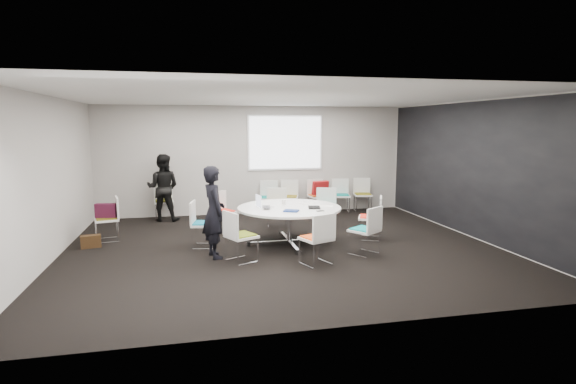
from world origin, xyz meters
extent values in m
cube|color=black|center=(0.00, 0.00, -0.02)|extent=(8.00, 7.00, 0.04)
cube|color=white|center=(0.00, 0.00, 2.82)|extent=(8.00, 7.00, 0.04)
cube|color=#AAA6A1|center=(0.00, 3.52, 1.40)|extent=(8.00, 0.04, 2.80)
cube|color=#AAA6A1|center=(0.00, -3.52, 1.40)|extent=(8.00, 0.04, 2.80)
cube|color=#AAA6A1|center=(-4.02, 0.00, 1.40)|extent=(0.04, 7.00, 2.80)
cube|color=#AAA6A1|center=(4.02, 0.00, 1.40)|extent=(0.04, 7.00, 2.80)
cube|color=black|center=(3.99, 0.00, 1.40)|extent=(0.01, 6.94, 2.74)
cube|color=silver|center=(0.19, 0.24, 0.04)|extent=(0.90, 0.90, 0.08)
cylinder|color=silver|center=(0.19, 0.24, 0.36)|extent=(0.10, 0.10, 0.65)
cylinder|color=white|center=(0.19, 0.24, 0.71)|extent=(2.00, 2.00, 0.04)
cube|color=white|center=(0.80, 3.46, 1.85)|extent=(1.90, 0.03, 1.35)
cube|color=silver|center=(1.86, 0.24, 0.21)|extent=(0.56, 0.56, 0.42)
cube|color=white|center=(1.86, 0.24, 0.44)|extent=(0.59, 0.60, 0.04)
cube|color=red|center=(1.86, 0.24, 0.47)|extent=(0.51, 0.52, 0.03)
cube|color=white|center=(2.05, 0.15, 0.67)|extent=(0.22, 0.43, 0.42)
cube|color=silver|center=(1.31, 1.47, 0.21)|extent=(0.54, 0.54, 0.42)
cube|color=white|center=(1.31, 1.47, 0.44)|extent=(0.59, 0.58, 0.04)
cube|color=#08857F|center=(1.31, 1.47, 0.47)|extent=(0.51, 0.50, 0.03)
cube|color=white|center=(1.39, 1.67, 0.67)|extent=(0.44, 0.20, 0.42)
cube|color=silver|center=(0.22, 1.68, 0.21)|extent=(0.50, 0.50, 0.42)
cube|color=white|center=(0.22, 1.68, 0.44)|extent=(0.54, 0.53, 0.04)
cube|color=#656D13|center=(0.22, 1.68, 0.47)|extent=(0.47, 0.45, 0.03)
cube|color=white|center=(0.26, 1.88, 0.67)|extent=(0.46, 0.13, 0.42)
cube|color=silver|center=(-1.01, 1.47, 0.21)|extent=(0.57, 0.57, 0.42)
cube|color=white|center=(-1.01, 1.47, 0.44)|extent=(0.62, 0.61, 0.04)
cube|color=red|center=(-1.01, 1.47, 0.47)|extent=(0.54, 0.53, 0.03)
cube|color=white|center=(-1.11, 1.65, 0.67)|extent=(0.42, 0.26, 0.42)
cube|color=silver|center=(-1.44, 0.34, 0.21)|extent=(0.49, 0.49, 0.42)
cube|color=white|center=(-1.44, 0.34, 0.44)|extent=(0.52, 0.54, 0.04)
cube|color=#0B5F7A|center=(-1.44, 0.34, 0.47)|extent=(0.45, 0.47, 0.03)
cube|color=white|center=(-1.65, 0.38, 0.67)|extent=(0.12, 0.46, 0.42)
cube|color=silver|center=(-0.86, -0.74, 0.21)|extent=(0.56, 0.56, 0.42)
cube|color=white|center=(-0.86, -0.74, 0.44)|extent=(0.60, 0.61, 0.04)
cube|color=#5A6A14|center=(-0.86, -0.74, 0.47)|extent=(0.52, 0.53, 0.03)
cube|color=white|center=(-1.04, -0.83, 0.67)|extent=(0.24, 0.43, 0.42)
cube|color=silver|center=(0.33, -1.17, 0.21)|extent=(0.55, 0.55, 0.42)
cube|color=white|center=(0.33, -1.17, 0.44)|extent=(0.59, 0.58, 0.04)
cube|color=#DF4A14|center=(0.33, -1.17, 0.47)|extent=(0.51, 0.50, 0.03)
cube|color=white|center=(0.41, -1.36, 0.67)|extent=(0.44, 0.20, 0.42)
cube|color=silver|center=(1.34, -0.78, 0.21)|extent=(0.58, 0.58, 0.42)
cube|color=white|center=(1.34, -0.78, 0.44)|extent=(0.63, 0.62, 0.04)
cube|color=#087F85|center=(1.34, -0.78, 0.47)|extent=(0.54, 0.54, 0.03)
cube|color=white|center=(1.46, -0.95, 0.67)|extent=(0.40, 0.29, 0.42)
cube|color=silver|center=(0.29, 3.14, 0.21)|extent=(0.49, 0.49, 0.42)
cube|color=white|center=(0.29, 3.14, 0.44)|extent=(0.53, 0.52, 0.04)
cube|color=#0A766B|center=(0.29, 3.14, 0.47)|extent=(0.46, 0.45, 0.03)
cube|color=white|center=(0.33, 3.35, 0.67)|extent=(0.46, 0.12, 0.42)
cube|color=silver|center=(0.83, 3.14, 0.21)|extent=(0.52, 0.52, 0.42)
cube|color=white|center=(0.83, 3.14, 0.44)|extent=(0.57, 0.55, 0.04)
cube|color=brown|center=(0.83, 3.14, 0.47)|extent=(0.49, 0.48, 0.03)
cube|color=white|center=(0.89, 3.34, 0.67)|extent=(0.45, 0.17, 0.42)
cube|color=silver|center=(1.61, 3.15, 0.21)|extent=(0.47, 0.47, 0.42)
cube|color=white|center=(1.61, 3.15, 0.44)|extent=(0.52, 0.50, 0.04)
cube|color=#D95717|center=(1.61, 3.15, 0.47)|extent=(0.45, 0.43, 0.03)
cube|color=white|center=(1.58, 3.36, 0.67)|extent=(0.46, 0.10, 0.42)
cube|color=silver|center=(2.24, 3.11, 0.21)|extent=(0.50, 0.50, 0.42)
cube|color=white|center=(2.24, 3.11, 0.44)|extent=(0.54, 0.52, 0.04)
cube|color=#087671|center=(2.24, 3.11, 0.47)|extent=(0.47, 0.45, 0.03)
cube|color=white|center=(2.28, 3.32, 0.67)|extent=(0.46, 0.13, 0.42)
cube|color=silver|center=(2.87, 3.15, 0.21)|extent=(0.49, 0.49, 0.42)
cube|color=white|center=(2.87, 3.15, 0.44)|extent=(0.54, 0.52, 0.04)
cube|color=#716815|center=(2.87, 3.15, 0.47)|extent=(0.47, 0.45, 0.03)
cube|color=white|center=(2.91, 3.36, 0.67)|extent=(0.46, 0.13, 0.42)
cube|color=silver|center=(-3.33, 1.22, 0.21)|extent=(0.51, 0.51, 0.42)
cube|color=white|center=(-3.33, 1.22, 0.44)|extent=(0.53, 0.55, 0.04)
cube|color=brown|center=(-3.33, 1.22, 0.47)|extent=(0.46, 0.48, 0.03)
cube|color=white|center=(-3.12, 1.26, 0.67)|extent=(0.14, 0.46, 0.42)
cube|color=silver|center=(-2.32, 3.15, 0.21)|extent=(0.45, 0.45, 0.42)
cube|color=white|center=(-2.32, 3.15, 0.44)|extent=(0.49, 0.48, 0.04)
cube|color=#646A16|center=(-2.32, 3.15, 0.47)|extent=(0.43, 0.41, 0.03)
cube|color=white|center=(-2.34, 3.36, 0.67)|extent=(0.46, 0.07, 0.42)
imported|color=black|center=(-1.29, -0.37, 0.81)|extent=(0.52, 0.67, 1.61)
imported|color=black|center=(-2.32, 3.00, 0.81)|extent=(0.90, 0.76, 1.62)
imported|color=#333338|center=(-0.22, 0.20, 0.74)|extent=(0.28, 0.38, 0.03)
cube|color=silver|center=(-0.40, 0.30, 0.86)|extent=(0.07, 0.30, 0.22)
cube|color=black|center=(0.64, 0.04, 0.74)|extent=(0.28, 0.34, 0.02)
cube|color=navy|center=(0.12, -0.22, 0.74)|extent=(0.32, 0.30, 0.03)
cube|color=white|center=(0.65, 0.58, 0.73)|extent=(0.32, 0.24, 0.00)
cube|color=white|center=(0.90, 0.17, 0.73)|extent=(0.35, 0.30, 0.00)
cylinder|color=white|center=(0.15, 0.58, 0.78)|extent=(0.08, 0.08, 0.09)
cube|color=black|center=(0.66, -0.30, 0.73)|extent=(0.15, 0.09, 0.01)
cube|color=#431127|center=(-3.33, 1.22, 0.62)|extent=(0.42, 0.21, 0.28)
cube|color=#352111|center=(-3.55, 0.75, 0.12)|extent=(0.39, 0.24, 0.24)
cube|color=#A11316|center=(1.61, 2.94, 0.70)|extent=(0.47, 0.26, 0.36)
camera|label=1|loc=(-1.66, -8.12, 2.29)|focal=28.00mm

